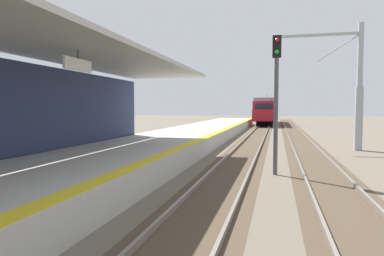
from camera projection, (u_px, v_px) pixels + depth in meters
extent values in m
cube|color=#B7B5AD|center=(120.00, 160.00, 13.59)|extent=(5.00, 80.00, 0.90)
cube|color=yellow|center=(173.00, 150.00, 13.02)|extent=(0.50, 80.00, 0.01)
cube|color=#B2B2AD|center=(16.00, 33.00, 8.27)|extent=(4.40, 24.00, 0.16)
cube|color=white|center=(78.00, 65.00, 10.14)|extent=(0.08, 1.40, 0.36)
cylinder|color=#333333|center=(78.00, 54.00, 10.12)|extent=(0.03, 0.03, 0.27)
cube|color=#4C3D2D|center=(240.00, 160.00, 16.42)|extent=(2.34, 120.00, 0.01)
cube|color=slate|center=(225.00, 158.00, 16.59)|extent=(0.08, 120.00, 0.15)
cube|color=slate|center=(255.00, 159.00, 16.24)|extent=(0.08, 120.00, 0.15)
cube|color=#4C3D2D|center=(314.00, 163.00, 15.59)|extent=(2.34, 120.00, 0.01)
cube|color=slate|center=(298.00, 160.00, 15.76)|extent=(0.08, 120.00, 0.15)
cube|color=slate|center=(331.00, 162.00, 15.41)|extent=(0.08, 120.00, 0.15)
cube|color=maroon|center=(266.00, 111.00, 53.02)|extent=(2.90, 18.00, 2.70)
cube|color=slate|center=(266.00, 101.00, 52.93)|extent=(2.67, 18.00, 0.44)
cube|color=black|center=(264.00, 108.00, 44.27)|extent=(2.32, 0.06, 1.21)
cube|color=maroon|center=(263.00, 115.00, 43.56)|extent=(2.78, 1.60, 1.49)
cube|color=black|center=(275.00, 108.00, 52.64)|extent=(0.04, 15.84, 0.86)
cylinder|color=#333333|center=(267.00, 97.00, 56.38)|extent=(0.06, 0.06, 0.90)
cube|color=black|center=(264.00, 123.00, 47.46)|extent=(2.17, 2.20, 0.72)
cube|color=black|center=(267.00, 120.00, 58.79)|extent=(2.17, 2.20, 0.72)
cylinder|color=#4C4C4C|center=(276.00, 117.00, 12.71)|extent=(0.16, 0.16, 4.40)
cube|color=black|center=(277.00, 47.00, 12.56)|extent=(0.32, 0.24, 0.80)
sphere|color=red|center=(277.00, 40.00, 12.41)|extent=(0.16, 0.16, 0.16)
sphere|color=green|center=(277.00, 52.00, 12.44)|extent=(0.16, 0.16, 0.16)
cube|color=#9EA3A8|center=(358.00, 119.00, 20.09)|extent=(0.40, 0.40, 3.75)
cube|color=#9EA3A8|center=(360.00, 55.00, 19.86)|extent=(0.28, 0.28, 3.75)
cube|color=#9EA3A8|center=(317.00, 35.00, 20.37)|extent=(4.80, 0.16, 0.16)
cylinder|color=#9EA3A8|center=(339.00, 48.00, 20.13)|extent=(2.47, 0.07, 1.60)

